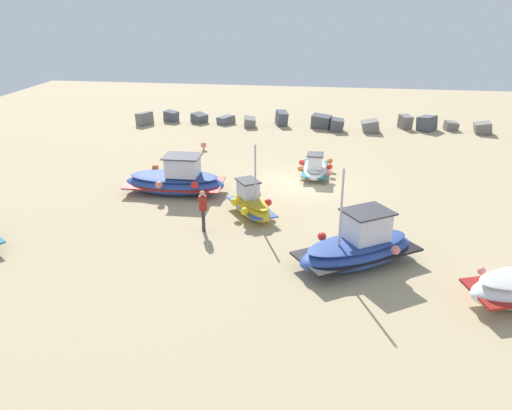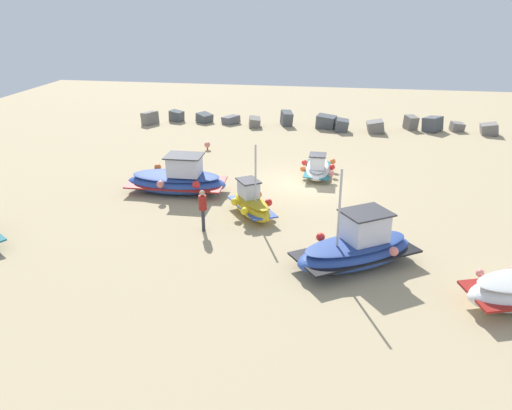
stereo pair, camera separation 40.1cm
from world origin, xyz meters
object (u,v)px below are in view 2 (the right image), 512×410
Objects in this scene: mooring_buoy_0 at (207,145)px; fishing_boat_0 at (318,168)px; fishing_boat_1 at (357,248)px; person_walking at (203,207)px; fishing_boat_5 at (178,180)px; fishing_boat_4 at (251,204)px.

fishing_boat_0 is at bearing -28.85° from mooring_buoy_0.
person_walking is at bearing 128.29° from fishing_boat_1.
mooring_buoy_0 is at bearing 92.60° from fishing_boat_5.
fishing_boat_0 is 1.87× the size of person_walking.
person_walking is at bearing -28.52° from fishing_boat_0.
fishing_boat_4 is at bearing 105.57° from fishing_boat_1.
fishing_boat_1 is 10.39m from fishing_boat_5.
fishing_boat_5 is at bearing 26.99° from fishing_boat_4.
fishing_boat_1 reaches higher than fishing_boat_0.
mooring_buoy_0 is at bearing -92.45° from person_walking.
fishing_boat_0 is at bearing 67.12° from fishing_boat_1.
person_walking is (2.35, -4.07, 0.37)m from fishing_boat_5.
person_walking is (-6.11, 1.95, 0.35)m from fishing_boat_1.
mooring_buoy_0 is (-0.44, 7.44, -0.33)m from fishing_boat_5.
fishing_boat_0 is 7.49m from fishing_boat_5.
fishing_boat_1 is at bearing -164.42° from fishing_boat_4.
fishing_boat_5 reaches higher than fishing_boat_0.
fishing_boat_5 is 2.81× the size of person_walking.
fishing_boat_4 reaches higher than mooring_buoy_0.
fishing_boat_1 is 5.84m from fishing_boat_4.
fishing_boat_4 is (-4.44, 3.79, -0.12)m from fishing_boat_1.
fishing_boat_0 is 0.67× the size of fishing_boat_1.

